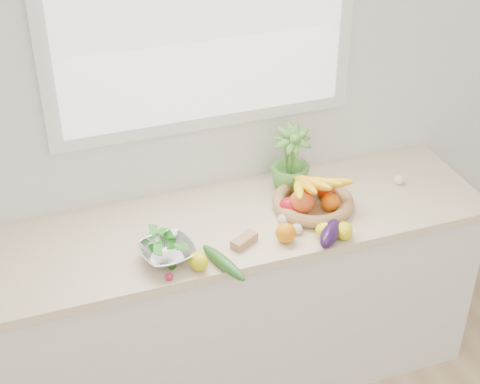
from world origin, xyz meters
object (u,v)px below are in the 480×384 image
object	(u,v)px
fruit_basket	(312,198)
cucumber	(223,263)
potted_herb	(291,160)
colander_with_spinach	(168,249)
eggplant	(330,233)
apple	(288,207)

from	to	relation	value
fruit_basket	cucumber	bearing A→B (deg)	-152.17
fruit_basket	potted_herb	bearing A→B (deg)	98.63
fruit_basket	colander_with_spinach	bearing A→B (deg)	-167.88
eggplant	potted_herb	size ratio (longest dim) A/B	0.60
eggplant	potted_herb	xyz separation A→B (m)	(0.00, 0.42, 0.10)
colander_with_spinach	fruit_basket	bearing A→B (deg)	12.12
apple	cucumber	bearing A→B (deg)	-146.81
fruit_basket	colander_with_spinach	world-z (taller)	fruit_basket
cucumber	colander_with_spinach	xyz separation A→B (m)	(-0.19, 0.11, 0.03)
apple	cucumber	size ratio (longest dim) A/B	0.31
potted_herb	colander_with_spinach	size ratio (longest dim) A/B	1.28
fruit_basket	apple	bearing A→B (deg)	-172.52
apple	fruit_basket	distance (m)	0.12
potted_herb	fruit_basket	world-z (taller)	potted_herb
potted_herb	fruit_basket	bearing A→B (deg)	-81.37
potted_herb	colander_with_spinach	distance (m)	0.73
fruit_basket	colander_with_spinach	distance (m)	0.69
apple	eggplant	world-z (taller)	apple
fruit_basket	colander_with_spinach	xyz separation A→B (m)	(-0.67, -0.14, 0.01)
fruit_basket	eggplant	bearing A→B (deg)	-96.85
eggplant	potted_herb	distance (m)	0.43
potted_herb	fruit_basket	size ratio (longest dim) A/B	0.71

